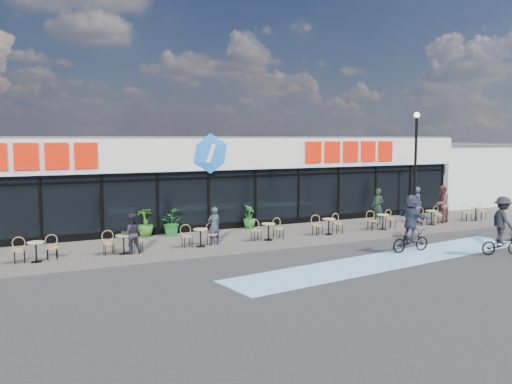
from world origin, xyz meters
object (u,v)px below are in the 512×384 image
potted_plant_mid (170,222)px  cyclist_b (411,226)px  patron_right (131,233)px  pedestrian_b (417,204)px  pedestrian_c (441,204)px  lamp_post (415,162)px  cyclist_a (502,228)px  pedestrian_a (378,206)px  patron_left (214,226)px  potted_plant_left (145,222)px  potted_plant_right (249,217)px

potted_plant_mid → cyclist_b: 10.58m
patron_right → pedestrian_b: 15.58m
potted_plant_mid → cyclist_b: size_ratio=0.51×
potted_plant_mid → pedestrian_c: pedestrian_c is taller
lamp_post → patron_right: lamp_post is taller
lamp_post → cyclist_a: lamp_post is taller
pedestrian_a → patron_right: bearing=-98.4°
patron_left → cyclist_b: (6.66, -4.40, 0.16)m
lamp_post → patron_left: 10.00m
lamp_post → cyclist_b: 4.81m
pedestrian_a → lamp_post: bearing=-15.9°
cyclist_a → pedestrian_c: bearing=62.7°
pedestrian_b → cyclist_b: size_ratio=0.80×
patron_left → cyclist_a: 11.43m
patron_right → pedestrian_a: bearing=-170.0°
cyclist_b → pedestrian_b: bearing=45.4°
patron_left → cyclist_b: bearing=136.2°
potted_plant_left → patron_left: size_ratio=0.81×
patron_right → patron_left: bearing=-172.4°
potted_plant_right → pedestrian_a: (6.56, -1.66, 0.34)m
potted_plant_right → pedestrian_a: bearing=-14.2°
lamp_post → potted_plant_left: (-11.69, 4.44, -2.67)m
potted_plant_right → pedestrian_b: bearing=-12.4°
potted_plant_left → pedestrian_a: size_ratio=0.70×
patron_right → pedestrian_c: pedestrian_c is taller
cyclist_b → patron_left: bearing=146.6°
cyclist_a → cyclist_b: bearing=144.5°
pedestrian_c → cyclist_a: cyclist_a is taller
potted_plant_left → pedestrian_c: bearing=-11.0°
potted_plant_mid → pedestrian_a: (10.61, -1.56, 0.32)m
lamp_post → potted_plant_left: size_ratio=4.41×
patron_right → potted_plant_right: bearing=-150.6°
potted_plant_left → cyclist_a: (11.58, -9.46, 0.31)m
lamp_post → pedestrian_a: (0.03, 2.70, -2.40)m
lamp_post → cyclist_b: (-2.92, -3.02, -2.36)m
patron_left → cyclist_b: 7.99m
pedestrian_b → potted_plant_left: bearing=100.8°
cyclist_a → patron_right: bearing=154.8°
pedestrian_b → pedestrian_a: bearing=101.8°
pedestrian_a → pedestrian_c: size_ratio=0.93×
potted_plant_mid → pedestrian_c: bearing=-11.2°
potted_plant_mid → patron_left: size_ratio=0.75×
pedestrian_b → patron_left: bearing=113.9°
patron_right → lamp_post: bearing=178.3°
potted_plant_left → pedestrian_c: pedestrian_c is taller
patron_right → cyclist_a: bearing=157.9°
pedestrian_a → pedestrian_c: bearing=54.8°
pedestrian_c → cyclist_b: 7.67m
pedestrian_a → potted_plant_left: bearing=-113.8°
potted_plant_mid → potted_plant_right: 4.05m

